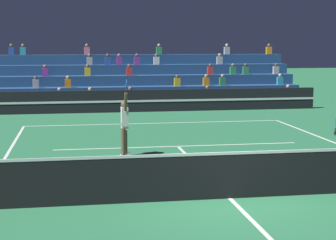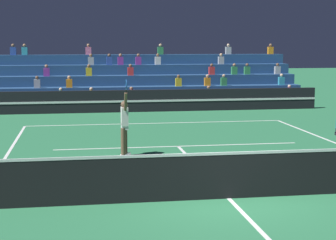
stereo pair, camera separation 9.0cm
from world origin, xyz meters
TOP-DOWN VIEW (x-y plane):
  - ground_plane at (0.00, 0.00)m, footprint 120.00×120.00m
  - court_lines at (0.00, 0.00)m, footprint 11.10×23.90m
  - tennis_net at (0.00, 0.00)m, footprint 12.00×0.10m
  - sponsor_banner_wall at (0.00, 16.04)m, footprint 18.00×0.26m
  - bleacher_stand at (0.00, 19.84)m, footprint 17.95×4.75m
  - tennis_player at (-1.91, 5.00)m, footprint 0.34×1.11m
  - tennis_ball at (-1.88, 1.19)m, footprint 0.07×0.07m

SIDE VIEW (x-z plane):
  - ground_plane at x=0.00m, z-range 0.00..0.00m
  - court_lines at x=0.00m, z-range 0.00..0.01m
  - tennis_ball at x=-1.88m, z-range 0.00..0.07m
  - tennis_net at x=0.00m, z-range -0.01..1.09m
  - sponsor_banner_wall at x=0.00m, z-range 0.00..1.10m
  - tennis_player at x=-1.91m, z-range -0.24..2.21m
  - bleacher_stand at x=0.00m, z-range -0.67..2.71m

